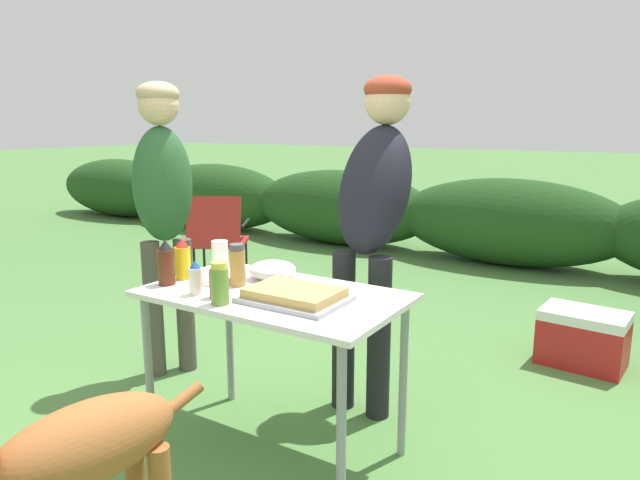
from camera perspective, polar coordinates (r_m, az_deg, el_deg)
The scene contains 18 objects.
ground_plane at distance 2.74m, azimuth -4.43°, elevation -20.21°, with size 60.00×60.00×0.00m, color #4C7A3D.
shrub_hedge at distance 6.17m, azimuth 18.38°, elevation 1.73°, with size 14.40×0.90×0.89m.
folding_table at distance 2.46m, azimuth -4.67°, elevation -6.95°, with size 1.10×0.64×0.74m.
food_tray at distance 2.30m, azimuth -2.56°, elevation -5.55°, with size 0.41×0.29×0.06m.
plate_stack at distance 2.64m, azimuth -10.49°, elevation -3.69°, with size 0.21×0.21×0.03m, color white.
mixing_bowl at distance 2.63m, azimuth -4.78°, elevation -2.99°, with size 0.22×0.22×0.08m, color silver.
paper_cup_stack at distance 2.83m, azimuth -9.98°, elevation -1.48°, with size 0.08×0.08×0.14m, color white.
ketchup_bottle at distance 2.37m, azimuth -10.33°, elevation -3.98°, with size 0.06×0.06×0.15m.
bbq_sauce_bottle at distance 2.61m, azimuth -15.14°, elevation -2.26°, with size 0.07×0.07×0.20m.
relish_jar at distance 2.28m, azimuth -9.99°, elevation -4.33°, with size 0.07×0.07×0.17m.
spice_jar at distance 2.52m, azimuth -8.25°, elevation -2.53°, with size 0.07×0.07×0.19m.
mustard_bottle at distance 2.68m, azimuth -13.56°, elevation -1.92°, with size 0.07×0.07×0.19m.
mayo_bottle at distance 2.43m, azimuth -12.34°, elevation -3.77°, with size 0.06×0.06×0.15m.
standing_person_in_olive_jacket at distance 2.83m, azimuth 5.43°, elevation 3.71°, with size 0.36×0.49×1.68m.
standing_person_in_red_jacket at distance 3.30m, azimuth -15.40°, elevation 4.46°, with size 0.38×0.40×1.66m.
dog at distance 1.95m, azimuth -23.62°, elevation -19.43°, with size 0.36×0.89×0.68m.
camp_chair_green_behind_table at distance 5.12m, azimuth -10.18°, elevation 0.46°, with size 0.70×0.74×0.83m.
cooler_box at distance 3.84m, azimuth 24.79°, elevation -8.88°, with size 0.51×0.36×0.34m.
Camera 1 is at (1.39, -1.87, 1.44)m, focal length 32.00 mm.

